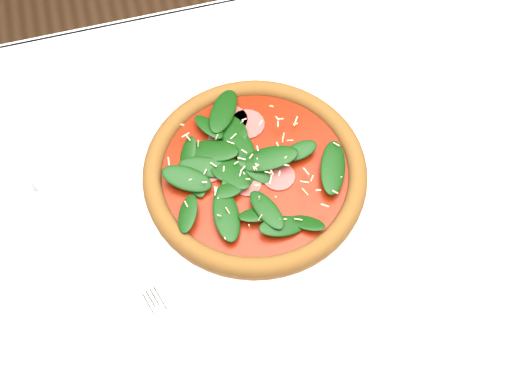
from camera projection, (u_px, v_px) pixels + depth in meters
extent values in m
plane|color=brown|center=(285.00, 338.00, 1.44)|extent=(6.00, 6.00, 0.00)
cube|color=white|center=(308.00, 209.00, 0.79)|extent=(1.20, 0.80, 0.04)
cylinder|color=#4B311E|center=(2.00, 212.00, 1.21)|extent=(0.06, 0.06, 0.71)
cylinder|color=#4B311E|center=(467.00, 101.00, 1.35)|extent=(0.06, 0.06, 0.71)
cube|color=white|center=(236.00, 45.00, 1.06)|extent=(1.20, 0.01, 0.22)
cylinder|color=white|center=(255.00, 178.00, 0.79)|extent=(0.35, 0.35, 0.01)
torus|color=white|center=(255.00, 176.00, 0.78)|extent=(0.35, 0.35, 0.01)
cylinder|color=#9C5E25|center=(255.00, 174.00, 0.78)|extent=(0.36, 0.36, 0.01)
torus|color=#A86726|center=(255.00, 171.00, 0.77)|extent=(0.37, 0.37, 0.03)
cylinder|color=maroon|center=(255.00, 171.00, 0.77)|extent=(0.30, 0.30, 0.00)
cylinder|color=#9D413F|center=(255.00, 169.00, 0.77)|extent=(0.27, 0.27, 0.00)
ellipsoid|color=#093309|center=(255.00, 166.00, 0.76)|extent=(0.29, 0.29, 0.02)
cylinder|color=beige|center=(255.00, 163.00, 0.75)|extent=(0.27, 0.27, 0.00)
cylinder|color=silver|center=(39.00, 189.00, 0.78)|extent=(0.08, 0.08, 0.00)
cylinder|color=silver|center=(25.00, 169.00, 0.74)|extent=(0.01, 0.01, 0.10)
cube|color=white|center=(177.00, 341.00, 0.68)|extent=(0.14, 0.09, 0.01)
cube|color=silver|center=(177.00, 339.00, 0.68)|extent=(0.04, 0.09, 0.00)
cube|color=silver|center=(155.00, 301.00, 0.70)|extent=(0.03, 0.04, 0.00)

